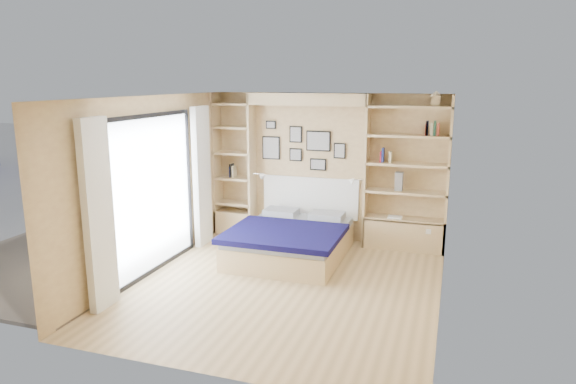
% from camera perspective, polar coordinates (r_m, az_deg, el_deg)
% --- Properties ---
extents(ground, '(4.50, 4.50, 0.00)m').
position_cam_1_polar(ground, '(7.01, -0.31, -10.37)').
color(ground, tan).
rests_on(ground, ground).
extents(room_shell, '(4.50, 4.50, 4.50)m').
position_cam_1_polar(room_shell, '(8.20, 0.49, 0.87)').
color(room_shell, '#D6B67D').
rests_on(room_shell, ground).
extents(bed, '(1.69, 2.14, 1.07)m').
position_cam_1_polar(bed, '(8.03, 0.36, -5.31)').
color(bed, '#D9BD85').
rests_on(bed, ground).
extents(photo_gallery, '(1.48, 0.02, 0.82)m').
position_cam_1_polar(photo_gallery, '(8.79, 1.48, 5.14)').
color(photo_gallery, black).
rests_on(photo_gallery, ground).
extents(reading_lamps, '(1.92, 0.12, 0.15)m').
position_cam_1_polar(reading_lamps, '(8.62, 2.00, 1.60)').
color(reading_lamps, silver).
rests_on(reading_lamps, ground).
extents(shelf_decor, '(3.53, 0.23, 2.03)m').
position_cam_1_polar(shelf_decor, '(8.32, 11.34, 5.18)').
color(shelf_decor, '#B01F31').
rests_on(shelf_decor, ground).
extents(deck, '(3.20, 4.00, 0.05)m').
position_cam_1_polar(deck, '(8.77, -23.40, -6.69)').
color(deck, brown).
rests_on(deck, ground).
extents(deck_chair, '(0.75, 0.91, 0.79)m').
position_cam_1_polar(deck_chair, '(8.78, -17.08, -3.60)').
color(deck_chair, tan).
rests_on(deck_chair, ground).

